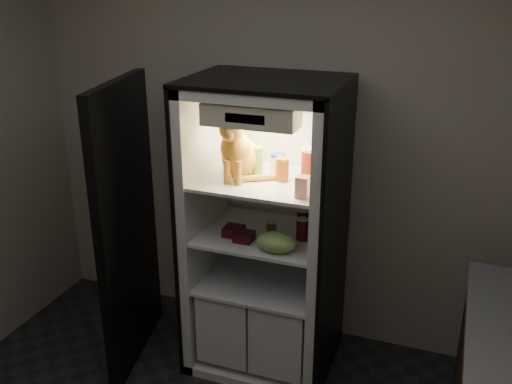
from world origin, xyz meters
TOP-DOWN VIEW (x-y plane):
  - room_shell at (0.00, 0.00)m, footprint 3.60×3.60m
  - refrigerator at (0.00, 1.38)m, footprint 0.90×0.72m
  - fridge_door at (-0.84, 1.11)m, footprint 0.24×0.86m
  - tabby_cat at (-0.15, 1.29)m, footprint 0.38×0.42m
  - parmesan_shaker at (-0.06, 1.37)m, footprint 0.07×0.07m
  - mayo_tub at (0.05, 1.44)m, footprint 0.09×0.09m
  - salsa_jar at (0.11, 1.33)m, footprint 0.08×0.08m
  - pepper_jar at (0.26, 1.39)m, footprint 0.12×0.12m
  - cream_carton at (0.29, 1.12)m, footprint 0.07×0.07m
  - soda_can_a at (0.22, 1.42)m, footprint 0.07×0.07m
  - soda_can_b at (0.31, 1.32)m, footprint 0.07×0.07m
  - soda_can_c at (0.25, 1.31)m, footprint 0.07×0.07m
  - condiment_jar at (0.05, 1.32)m, footprint 0.06×0.06m
  - grape_bag at (0.15, 1.11)m, footprint 0.23×0.17m
  - berry_box_left at (-0.16, 1.22)m, footprint 0.11×0.11m
  - berry_box_right at (-0.07, 1.17)m, footprint 0.11×0.11m

SIDE VIEW (x-z plane):
  - refrigerator at x=0.00m, z-range -0.15..1.73m
  - fridge_door at x=-0.84m, z-range -0.01..1.84m
  - berry_box_right at x=-0.07m, z-range 0.94..0.99m
  - berry_box_left at x=-0.16m, z-range 0.94..1.00m
  - condiment_jar at x=0.05m, z-range 0.94..1.02m
  - grape_bag at x=0.15m, z-range 0.94..1.05m
  - soda_can_c at x=0.25m, z-range 0.94..1.07m
  - soda_can_b at x=0.31m, z-range 0.94..1.07m
  - soda_can_a at x=0.22m, z-range 0.94..1.08m
  - cream_carton at x=0.29m, z-range 1.29..1.41m
  - mayo_tub at x=0.05m, z-range 1.29..1.41m
  - salsa_jar at x=0.11m, z-range 1.29..1.43m
  - parmesan_shaker at x=-0.06m, z-range 1.29..1.47m
  - pepper_jar at x=0.26m, z-range 1.29..1.48m
  - tabby_cat at x=-0.15m, z-range 1.23..1.67m
  - room_shell at x=0.00m, z-range -0.18..3.42m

